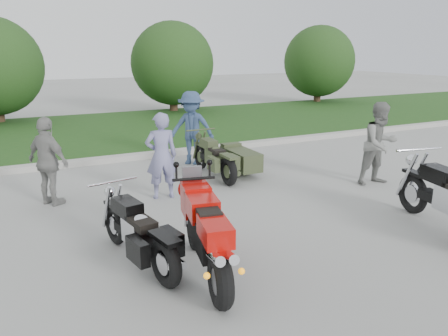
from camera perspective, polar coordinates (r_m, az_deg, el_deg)
name	(u,v)px	position (r m, az deg, el deg)	size (l,w,h in m)	color
ground	(236,252)	(6.37, 1.64, -10.94)	(80.00, 80.00, 0.00)	#A2A29C
curb	(129,157)	(11.69, -12.33, 1.37)	(60.00, 0.30, 0.15)	#AAA7A0
grass_strip	(98,132)	(15.66, -16.15, 4.60)	(60.00, 8.00, 0.14)	#2F511C
tree_mid_right	(172,64)	(19.72, -6.74, 13.39)	(3.60, 3.60, 4.00)	#3F2B1C
tree_far_right	(319,61)	(23.67, 12.32, 13.45)	(3.60, 3.60, 4.00)	#3F2B1C
sportbike_red	(206,232)	(5.50, -2.36, -8.35)	(0.68, 2.17, 1.04)	black
cruiser_left	(141,236)	(5.94, -10.81, -8.75)	(0.60, 2.13, 0.82)	black
cruiser_sidecar	(230,159)	(9.94, 0.85, 1.13)	(1.07, 2.12, 0.82)	black
person_stripe	(161,156)	(8.43, -8.17, 1.58)	(0.61, 0.40, 1.68)	#7A7AA5
person_grey	(380,144)	(9.80, 19.71, 3.01)	(0.86, 0.67, 1.76)	gray
person_denim	(192,128)	(10.92, -4.26, 5.21)	(1.18, 0.68, 1.82)	navy
person_back	(48,162)	(8.59, -21.95, 0.77)	(0.97, 0.40, 1.65)	gray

